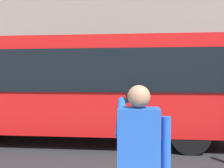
% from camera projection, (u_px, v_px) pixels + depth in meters
% --- Properties ---
extents(ground_plane, '(60.00, 60.00, 0.00)m').
position_uv_depth(ground_plane, '(151.00, 141.00, 7.21)').
color(ground_plane, '#232326').
extents(building_facade_far, '(28.00, 1.55, 12.00)m').
position_uv_depth(building_facade_far, '(143.00, 7.00, 13.80)').
color(building_facade_far, gray).
rests_on(building_facade_far, ground_plane).
extents(red_bus, '(9.05, 2.54, 3.08)m').
position_uv_depth(red_bus, '(81.00, 85.00, 7.32)').
color(red_bus, red).
rests_on(red_bus, ground_plane).
extents(pedestrian_photographer, '(0.53, 0.52, 1.70)m').
position_uv_depth(pedestrian_photographer, '(139.00, 158.00, 2.32)').
color(pedestrian_photographer, '#2D2D33').
rests_on(pedestrian_photographer, sidewalk_curb).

